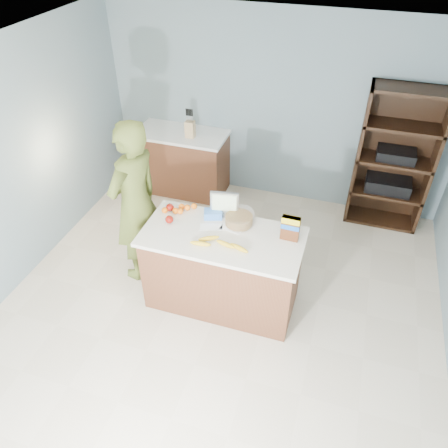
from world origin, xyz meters
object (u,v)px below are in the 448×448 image
(person, at_px, (136,204))
(tv, at_px, (224,203))
(cereal_box, at_px, (290,227))
(shelving_unit, at_px, (394,161))
(counter_peninsula, at_px, (223,272))

(person, distance_m, tv, 0.95)
(person, distance_m, cereal_box, 1.63)
(shelving_unit, bearing_deg, cereal_box, -116.02)
(counter_peninsula, bearing_deg, person, 169.88)
(shelving_unit, xyz_separation_m, tv, (-1.63, -1.75, 0.19))
(counter_peninsula, bearing_deg, shelving_unit, 52.89)
(cereal_box, bearing_deg, shelving_unit, 63.98)
(tv, bearing_deg, cereal_box, -13.03)
(shelving_unit, xyz_separation_m, person, (-2.56, -1.87, 0.06))
(person, bearing_deg, tv, 112.52)
(counter_peninsula, relative_size, shelving_unit, 0.87)
(counter_peninsula, xyz_separation_m, person, (-1.01, 0.18, 0.51))
(shelving_unit, height_order, cereal_box, shelving_unit)
(shelving_unit, relative_size, cereal_box, 7.01)
(counter_peninsula, xyz_separation_m, tv, (-0.08, 0.30, 0.64))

